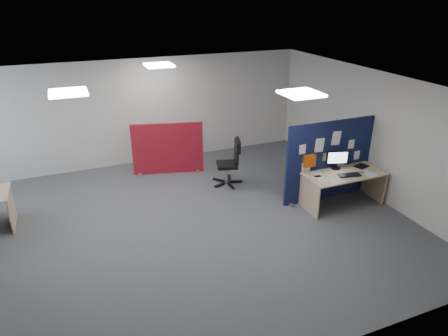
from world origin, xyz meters
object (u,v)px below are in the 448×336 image
object	(u,v)px
monitor_main	(337,159)
navy_divider	(329,161)
office_chair	(232,159)
red_divider	(168,149)
main_desk	(342,180)

from	to	relation	value
monitor_main	navy_divider	bearing A→B (deg)	141.09
monitor_main	office_chair	world-z (taller)	monitor_main
red_divider	main_desk	bearing A→B (deg)	-29.93
main_desk	monitor_main	size ratio (longest dim) A/B	3.87
navy_divider	main_desk	xyz separation A→B (m)	(0.12, -0.36, -0.32)
navy_divider	red_divider	size ratio (longest dim) A/B	1.26
navy_divider	office_chair	bearing A→B (deg)	139.51
navy_divider	office_chair	world-z (taller)	navy_divider
navy_divider	monitor_main	world-z (taller)	navy_divider
monitor_main	red_divider	xyz separation A→B (m)	(-2.96, 2.69, -0.31)
main_desk	monitor_main	world-z (taller)	monitor_main
red_divider	navy_divider	bearing A→B (deg)	-27.35
office_chair	red_divider	bearing A→B (deg)	152.25
monitor_main	red_divider	world-z (taller)	red_divider
monitor_main	office_chair	distance (m)	2.36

